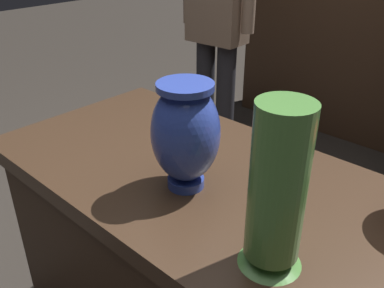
% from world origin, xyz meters
% --- Properties ---
extents(display_plinth, '(1.20, 0.64, 0.80)m').
position_xyz_m(display_plinth, '(0.00, 0.00, 0.40)').
color(display_plinth, '#382619').
rests_on(display_plinth, ground_plane).
extents(vase_centerpiece, '(0.17, 0.17, 0.27)m').
position_xyz_m(vase_centerpiece, '(0.03, -0.07, 0.95)').
color(vase_centerpiece, '#2D429E').
rests_on(vase_centerpiece, display_plinth).
extents(vase_tall_behind, '(0.13, 0.13, 0.34)m').
position_xyz_m(vase_tall_behind, '(0.34, -0.16, 0.96)').
color(vase_tall_behind, '#477A38').
rests_on(vase_tall_behind, display_plinth).
extents(visitor_near_left, '(0.47, 0.20, 1.61)m').
position_xyz_m(visitor_near_left, '(-0.86, 1.11, 0.95)').
color(visitor_near_left, '#232328').
rests_on(visitor_near_left, ground_plane).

